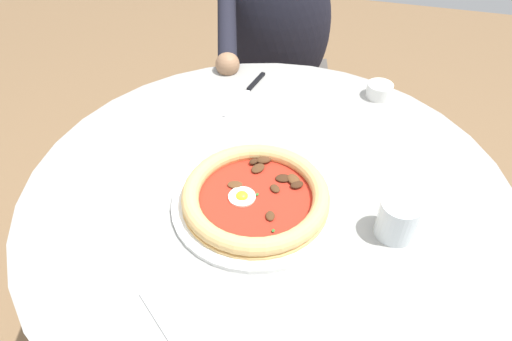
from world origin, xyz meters
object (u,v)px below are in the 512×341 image
(water_glass, at_px, (397,221))
(fork_utensil, at_px, (166,332))
(ramekin_capers, at_px, (380,90))
(diner_person, at_px, (273,79))
(pizza_on_plate, at_px, (256,197))
(dining_table, at_px, (267,220))
(cafe_chair_diner, at_px, (274,62))
(steak_knife, at_px, (251,87))

(water_glass, distance_m, fork_utensil, 0.45)
(ramekin_capers, xyz_separation_m, diner_person, (-0.35, -0.37, -0.23))
(fork_utensil, relative_size, diner_person, 0.12)
(pizza_on_plate, xyz_separation_m, fork_utensil, (0.30, -0.06, -0.02))
(dining_table, relative_size, water_glass, 12.94)
(water_glass, xyz_separation_m, cafe_chair_diner, (-0.96, -0.46, -0.25))
(pizza_on_plate, relative_size, cafe_chair_diner, 0.39)
(steak_knife, bearing_deg, pizza_on_plate, 17.14)
(cafe_chair_diner, bearing_deg, dining_table, 12.32)
(steak_knife, height_order, cafe_chair_diner, cafe_chair_diner)
(water_glass, relative_size, diner_person, 0.07)
(fork_utensil, bearing_deg, diner_person, -175.14)
(ramekin_capers, height_order, cafe_chair_diner, cafe_chair_diner)
(pizza_on_plate, height_order, water_glass, water_glass)
(cafe_chair_diner, bearing_deg, water_glass, 25.44)
(dining_table, bearing_deg, diner_person, -167.56)
(pizza_on_plate, relative_size, water_glass, 4.24)
(water_glass, bearing_deg, dining_table, -104.51)
(water_glass, bearing_deg, fork_utensil, -48.13)
(dining_table, relative_size, ramekin_capers, 15.18)
(ramekin_capers, xyz_separation_m, cafe_chair_diner, (-0.49, -0.40, -0.24))
(steak_knife, bearing_deg, cafe_chair_diner, -173.82)
(water_glass, xyz_separation_m, diner_person, (-0.82, -0.43, -0.24))
(fork_utensil, bearing_deg, ramekin_capers, 160.41)
(fork_utensil, xyz_separation_m, diner_person, (-1.12, -0.10, -0.21))
(dining_table, distance_m, steak_knife, 0.39)
(pizza_on_plate, distance_m, diner_person, 0.86)
(ramekin_capers, bearing_deg, steak_knife, -81.39)
(ramekin_capers, height_order, fork_utensil, ramekin_capers)
(dining_table, relative_size, diner_person, 0.85)
(ramekin_capers, distance_m, cafe_chair_diner, 0.68)
(ramekin_capers, distance_m, fork_utensil, 0.81)
(water_glass, relative_size, steak_knife, 0.35)
(dining_table, height_order, fork_utensil, fork_utensil)
(fork_utensil, distance_m, diner_person, 1.14)
(ramekin_capers, bearing_deg, pizza_on_plate, -24.41)
(dining_table, height_order, pizza_on_plate, pizza_on_plate)
(ramekin_capers, bearing_deg, dining_table, -26.77)
(dining_table, distance_m, fork_utensil, 0.39)
(steak_knife, bearing_deg, ramekin_capers, 98.61)
(steak_knife, bearing_deg, water_glass, 43.67)
(ramekin_capers, bearing_deg, water_glass, 7.27)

